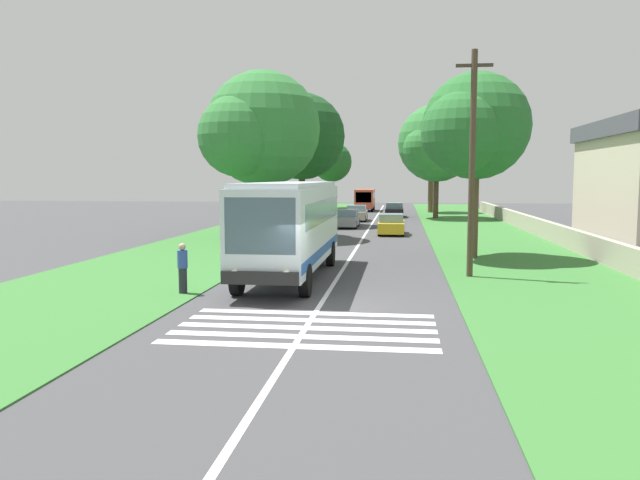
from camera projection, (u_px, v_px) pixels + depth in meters
name	position (u px, v px, depth m)	size (l,w,h in m)	color
ground	(320.00, 306.00, 19.34)	(160.00, 160.00, 0.00)	#424244
grass_verge_left	(209.00, 248.00, 35.19)	(120.00, 8.00, 0.04)	#387533
grass_verge_right	(511.00, 252.00, 33.11)	(120.00, 8.00, 0.04)	#387533
centre_line	(355.00, 250.00, 34.15)	(110.00, 0.16, 0.01)	silver
coach_bus	(291.00, 223.00, 24.56)	(11.16, 2.62, 3.73)	silver
zebra_crossing	(306.00, 328.00, 16.46)	(4.05, 6.80, 0.01)	silver
trailing_car_0	(391.00, 225.00, 43.44)	(4.30, 1.78, 1.43)	gold
trailing_car_1	(347.00, 219.00, 49.56)	(4.30, 1.78, 1.43)	gray
trailing_car_2	(357.00, 213.00, 57.10)	(4.30, 1.78, 1.43)	#B7A893
trailing_car_3	(394.00, 210.00, 62.61)	(4.30, 1.78, 1.43)	black
trailing_minibus_0	(365.00, 198.00, 73.90)	(6.00, 2.14, 2.53)	#CC4C33
roadside_tree_left_0	(300.00, 139.00, 51.20)	(8.09, 7.00, 10.69)	#3D2D1E
roadside_tree_left_1	(260.00, 133.00, 40.14)	(9.23, 7.30, 10.61)	#3D2D1E
roadside_tree_left_2	(331.00, 163.00, 80.05)	(5.80, 5.05, 8.37)	brown
roadside_tree_right_0	(435.00, 145.00, 59.77)	(8.64, 7.32, 10.77)	#4C3826
roadside_tree_right_1	(473.00, 129.00, 30.07)	(6.19, 5.24, 8.91)	brown
roadside_tree_right_2	(430.00, 151.00, 69.62)	(6.15, 5.09, 9.55)	brown
utility_pole	(472.00, 161.00, 24.36)	(0.24, 1.40, 8.73)	#473828
roadside_wall	(556.00, 233.00, 37.55)	(70.00, 0.40, 1.14)	#B2A893
pedestrian	(183.00, 268.00, 21.14)	(0.34, 0.34, 1.69)	#26262D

